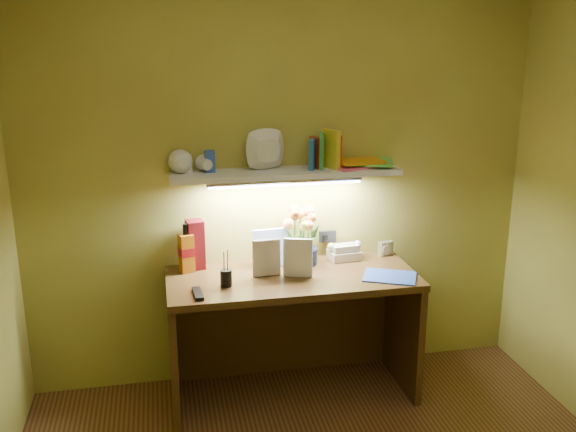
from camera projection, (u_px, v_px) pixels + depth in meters
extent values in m
cube|color=#38200F|center=(292.00, 336.00, 3.71)|extent=(1.40, 0.60, 0.75)
cube|color=#BBBCC0|center=(386.00, 248.00, 3.92)|extent=(0.09, 0.06, 0.09)
cube|color=#570B0F|center=(195.00, 245.00, 3.67)|extent=(0.11, 0.11, 0.29)
cylinder|color=black|center=(226.00, 272.00, 3.43)|extent=(0.07, 0.07, 0.15)
cube|color=black|center=(198.00, 294.00, 3.33)|extent=(0.05, 0.16, 0.02)
cube|color=blue|center=(390.00, 277.00, 3.57)|extent=(0.35, 0.31, 0.01)
imported|color=beige|center=(252.00, 259.00, 3.54)|extent=(0.16, 0.02, 0.22)
imported|color=silver|center=(283.00, 257.00, 3.56)|extent=(0.16, 0.07, 0.22)
cube|color=silver|center=(286.00, 173.00, 3.61)|extent=(1.30, 0.25, 0.03)
imported|color=silver|center=(183.00, 166.00, 3.47)|extent=(0.15, 0.15, 0.10)
imported|color=silver|center=(208.00, 166.00, 3.51)|extent=(0.11, 0.11, 0.09)
imported|color=silver|center=(269.00, 166.00, 3.58)|extent=(0.28, 0.28, 0.06)
cube|color=silver|center=(187.00, 164.00, 3.53)|extent=(0.05, 0.05, 0.10)
cube|color=blue|center=(210.00, 161.00, 3.55)|extent=(0.06, 0.05, 0.12)
cube|color=#A72E0F|center=(316.00, 153.00, 3.65)|extent=(0.05, 0.12, 0.18)
cube|color=gold|center=(331.00, 149.00, 3.63)|extent=(0.08, 0.14, 0.22)
cube|color=#225A96|center=(313.00, 154.00, 3.62)|extent=(0.08, 0.12, 0.17)
cube|color=#308741|center=(322.00, 151.00, 3.63)|extent=(0.06, 0.13, 0.20)
cube|color=#A72E0F|center=(336.00, 151.00, 3.66)|extent=(0.03, 0.14, 0.19)
cube|color=#F9588B|center=(354.00, 165.00, 3.72)|extent=(0.37, 0.32, 0.01)
cube|color=#60CF52|center=(363.00, 162.00, 3.75)|extent=(0.40, 0.34, 0.01)
cube|color=orange|center=(360.00, 161.00, 3.70)|extent=(0.27, 0.21, 0.01)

